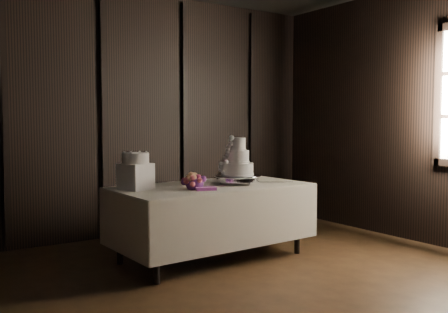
{
  "coord_description": "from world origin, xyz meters",
  "views": [
    {
      "loc": [
        -2.12,
        -2.26,
        1.41
      ],
      "look_at": [
        0.74,
        2.01,
        1.05
      ],
      "focal_mm": 40.0,
      "sensor_mm": 36.0,
      "label": 1
    }
  ],
  "objects_px": {
    "display_table": "(212,219)",
    "cake_stand": "(238,180)",
    "box_pedestal": "(136,176)",
    "small_cake": "(136,158)",
    "wedding_cake": "(236,161)",
    "bouquet": "(195,182)"
  },
  "relations": [
    {
      "from": "box_pedestal",
      "to": "display_table",
      "type": "bearing_deg",
      "value": -11.03
    },
    {
      "from": "wedding_cake",
      "to": "box_pedestal",
      "type": "distance_m",
      "value": 1.06
    },
    {
      "from": "display_table",
      "to": "cake_stand",
      "type": "height_order",
      "value": "cake_stand"
    },
    {
      "from": "wedding_cake",
      "to": "cake_stand",
      "type": "bearing_deg",
      "value": 36.5
    },
    {
      "from": "box_pedestal",
      "to": "small_cake",
      "type": "bearing_deg",
      "value": 0.0
    },
    {
      "from": "cake_stand",
      "to": "bouquet",
      "type": "height_order",
      "value": "bouquet"
    },
    {
      "from": "display_table",
      "to": "small_cake",
      "type": "relative_size",
      "value": 7.93
    },
    {
      "from": "display_table",
      "to": "cake_stand",
      "type": "xyz_separation_m",
      "value": [
        0.29,
        -0.04,
        0.39
      ]
    },
    {
      "from": "cake_stand",
      "to": "bouquet",
      "type": "xyz_separation_m",
      "value": [
        -0.59,
        -0.11,
        0.02
      ]
    },
    {
      "from": "cake_stand",
      "to": "wedding_cake",
      "type": "relative_size",
      "value": 1.23
    },
    {
      "from": "small_cake",
      "to": "box_pedestal",
      "type": "bearing_deg",
      "value": 180.0
    },
    {
      "from": "bouquet",
      "to": "small_cake",
      "type": "distance_m",
      "value": 0.61
    },
    {
      "from": "display_table",
      "to": "bouquet",
      "type": "relative_size",
      "value": 5.01
    },
    {
      "from": "box_pedestal",
      "to": "cake_stand",
      "type": "bearing_deg",
      "value": -10.18
    },
    {
      "from": "display_table",
      "to": "cake_stand",
      "type": "bearing_deg",
      "value": -10.4
    },
    {
      "from": "wedding_cake",
      "to": "bouquet",
      "type": "xyz_separation_m",
      "value": [
        -0.56,
        -0.1,
        -0.18
      ]
    },
    {
      "from": "bouquet",
      "to": "display_table",
      "type": "bearing_deg",
      "value": 27.73
    },
    {
      "from": "cake_stand",
      "to": "bouquet",
      "type": "distance_m",
      "value": 0.6
    },
    {
      "from": "display_table",
      "to": "small_cake",
      "type": "xyz_separation_m",
      "value": [
        -0.77,
        0.15,
        0.64
      ]
    },
    {
      "from": "box_pedestal",
      "to": "bouquet",
      "type": "bearing_deg",
      "value": -32.57
    },
    {
      "from": "bouquet",
      "to": "box_pedestal",
      "type": "distance_m",
      "value": 0.57
    },
    {
      "from": "display_table",
      "to": "wedding_cake",
      "type": "xyz_separation_m",
      "value": [
        0.27,
        -0.06,
        0.59
      ]
    }
  ]
}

